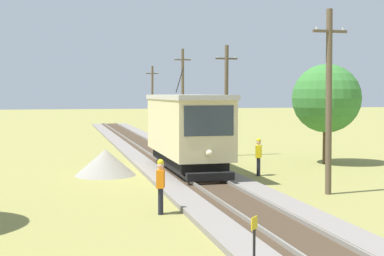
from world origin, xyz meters
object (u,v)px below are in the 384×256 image
(utility_pole_mid, at_px, (226,99))
(trackside_signal_marker, at_px, (254,240))
(tree_left_near, at_px, (326,99))
(second_worker, at_px, (259,155))
(gravel_pile, at_px, (106,162))
(red_tram, at_px, (187,129))
(utility_pole_far, at_px, (183,93))
(utility_pole_near_tram, at_px, (329,100))
(utility_pole_distant, at_px, (152,96))
(track_worker, at_px, (161,184))

(utility_pole_mid, bearing_deg, trackside_signal_marker, -105.67)
(trackside_signal_marker, bearing_deg, tree_left_near, 57.91)
(second_worker, bearing_deg, gravel_pile, -164.39)
(red_tram, xyz_separation_m, trackside_signal_marker, (-1.81, -14.24, -1.53))
(utility_pole_mid, bearing_deg, utility_pole_far, 90.00)
(second_worker, bearing_deg, utility_pole_far, 117.71)
(utility_pole_near_tram, xyz_separation_m, utility_pole_far, (0.00, 25.42, 0.26))
(utility_pole_mid, bearing_deg, utility_pole_near_tram, -90.00)
(utility_pole_distant, distance_m, trackside_signal_marker, 49.08)
(utility_pole_near_tram, height_order, gravel_pile, utility_pole_near_tram)
(red_tram, bearing_deg, utility_pole_mid, 58.99)
(trackside_signal_marker, bearing_deg, second_worker, 68.92)
(trackside_signal_marker, bearing_deg, utility_pole_near_tram, 53.13)
(second_worker, height_order, tree_left_near, tree_left_near)
(utility_pole_far, xyz_separation_m, trackside_signal_marker, (-5.91, -33.30, -3.23))
(second_worker, bearing_deg, utility_pole_distant, 118.83)
(utility_pole_mid, xyz_separation_m, trackside_signal_marker, (-5.91, -21.06, -2.85))
(utility_pole_distant, height_order, tree_left_near, utility_pole_distant)
(second_worker, bearing_deg, track_worker, -100.23)
(track_worker, xyz_separation_m, tree_left_near, (11.13, 10.22, 2.62))
(trackside_signal_marker, bearing_deg, gravel_pile, 97.86)
(utility_pole_far, distance_m, trackside_signal_marker, 33.98)
(utility_pole_distant, bearing_deg, track_worker, -99.19)
(red_tram, distance_m, tree_left_near, 8.65)
(utility_pole_near_tram, distance_m, track_worker, 7.66)
(red_tram, distance_m, utility_pole_near_tram, 7.71)
(red_tram, height_order, utility_pole_near_tram, utility_pole_near_tram)
(utility_pole_mid, relative_size, trackside_signal_marker, 5.80)
(red_tram, bearing_deg, track_worker, -108.69)
(red_tram, relative_size, track_worker, 4.79)
(utility_pole_near_tram, xyz_separation_m, trackside_signal_marker, (-5.91, -7.88, -2.98))
(utility_pole_distant, bearing_deg, utility_pole_mid, -90.00)
(utility_pole_near_tram, bearing_deg, tree_left_near, 62.99)
(red_tram, bearing_deg, tree_left_near, 12.93)
(red_tram, height_order, utility_pole_mid, utility_pole_mid)
(track_worker, bearing_deg, gravel_pile, -65.71)
(utility_pole_far, relative_size, gravel_pile, 2.63)
(utility_pole_near_tram, distance_m, utility_pole_mid, 13.18)
(utility_pole_far, bearing_deg, gravel_pile, -113.20)
(trackside_signal_marker, bearing_deg, track_worker, 99.59)
(utility_pole_far, height_order, track_worker, utility_pole_far)
(trackside_signal_marker, xyz_separation_m, track_worker, (-1.00, 5.93, 0.32))
(utility_pole_far, bearing_deg, utility_pole_mid, -90.00)
(utility_pole_near_tram, xyz_separation_m, tree_left_near, (4.22, 8.27, -0.04))
(trackside_signal_marker, distance_m, track_worker, 6.02)
(utility_pole_near_tram, distance_m, tree_left_near, 9.29)
(tree_left_near, bearing_deg, utility_pole_mid, 130.66)
(gravel_pile, bearing_deg, second_worker, -14.72)
(utility_pole_near_tram, bearing_deg, trackside_signal_marker, -126.87)
(utility_pole_near_tram, bearing_deg, second_worker, 100.47)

